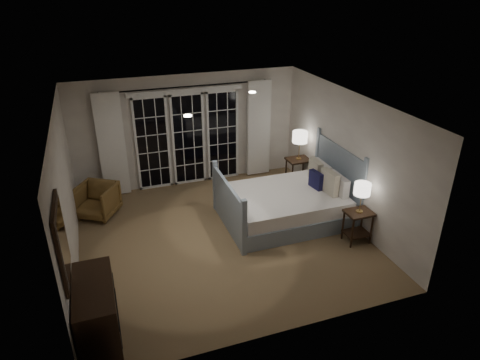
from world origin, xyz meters
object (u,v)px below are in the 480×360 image
object	(u,v)px
lamp_left	(362,189)
dresser	(97,312)
nightstand_left	(358,222)
armchair	(97,201)
lamp_right	(300,137)
nightstand_right	(298,168)
bed	(287,203)

from	to	relation	value
lamp_left	dresser	bearing A→B (deg)	-169.38
dresser	nightstand_left	bearing A→B (deg)	10.62
armchair	nightstand_left	bearing A→B (deg)	1.97
armchair	lamp_right	bearing A→B (deg)	30.43
lamp_left	armchair	xyz separation A→B (m)	(-4.35, 2.51, -0.72)
lamp_left	armchair	size ratio (longest dim) A/B	0.76
nightstand_right	lamp_right	distance (m)	0.74
nightstand_left	armchair	world-z (taller)	armchair
bed	lamp_left	size ratio (longest dim) A/B	4.26
bed	nightstand_right	bearing A→B (deg)	56.13
lamp_left	armchair	distance (m)	5.07
nightstand_right	lamp_right	xyz separation A→B (m)	(0.00, 0.00, 0.74)
lamp_right	armchair	world-z (taller)	lamp_right
nightstand_right	nightstand_left	bearing A→B (deg)	-90.04
nightstand_right	lamp_left	world-z (taller)	lamp_left
lamp_left	dresser	xyz separation A→B (m)	(-4.48, -0.84, -0.63)
bed	nightstand_left	xyz separation A→B (m)	(0.84, -1.14, 0.06)
bed	lamp_right	distance (m)	1.73
nightstand_right	armchair	xyz separation A→B (m)	(-4.36, 0.11, -0.11)
nightstand_right	bed	bearing A→B (deg)	-123.87
bed	nightstand_left	world-z (taller)	bed
nightstand_right	dresser	world-z (taller)	dresser
bed	lamp_right	xyz separation A→B (m)	(0.84, 1.26, 0.84)
lamp_left	nightstand_left	bearing A→B (deg)	143.13
nightstand_right	dresser	xyz separation A→B (m)	(-4.49, -3.24, -0.02)
nightstand_left	lamp_right	bearing A→B (deg)	89.96
lamp_right	dresser	distance (m)	5.58
lamp_right	armchair	xyz separation A→B (m)	(-4.36, 0.11, -0.85)
nightstand_left	lamp_right	world-z (taller)	lamp_right
lamp_left	lamp_right	size ratio (longest dim) A/B	0.86
armchair	nightstand_right	bearing A→B (deg)	30.43
nightstand_right	lamp_right	bearing A→B (deg)	90.00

